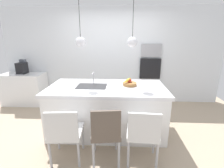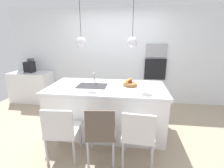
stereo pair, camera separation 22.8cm
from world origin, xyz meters
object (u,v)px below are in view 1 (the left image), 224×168
object	(u,v)px
microwave	(151,50)
chair_far	(143,133)
fruit_bowl	(129,83)
chair_middle	(106,131)
coffee_machine	(22,68)
chair_near	(65,131)
oven	(150,69)

from	to	relation	value
microwave	chair_far	size ratio (longest dim) A/B	0.62
fruit_bowl	chair_middle	distance (m)	1.14
coffee_machine	chair_middle	distance (m)	3.31
microwave	chair_near	bearing A→B (deg)	-123.03
chair_far	oven	bearing A→B (deg)	78.76
oven	chair_far	bearing A→B (deg)	-101.24
fruit_bowl	microwave	distance (m)	1.70
coffee_machine	chair_far	bearing A→B (deg)	-36.07
microwave	chair_middle	world-z (taller)	microwave
coffee_machine	chair_middle	bearing A→B (deg)	-41.60
chair_near	chair_middle	bearing A→B (deg)	0.07
microwave	chair_near	distance (m)	3.10
chair_far	chair_near	bearing A→B (deg)	-179.66
fruit_bowl	chair_near	bearing A→B (deg)	-134.42
fruit_bowl	chair_middle	xyz separation A→B (m)	(-0.37, -0.98, -0.45)
oven	chair_near	bearing A→B (deg)	-123.03
chair_near	oven	bearing A→B (deg)	56.97
chair_near	microwave	bearing A→B (deg)	56.97
coffee_machine	oven	size ratio (longest dim) A/B	0.68
oven	chair_near	world-z (taller)	oven
microwave	fruit_bowl	bearing A→B (deg)	-113.38
microwave	chair_middle	size ratio (longest dim) A/B	0.60
oven	chair_middle	distance (m)	2.71
oven	chair_far	world-z (taller)	oven
coffee_machine	microwave	xyz separation A→B (m)	(3.47, 0.30, 0.46)
microwave	chair_near	xyz separation A→B (m)	(-1.61, -2.47, -0.98)
chair_middle	chair_far	world-z (taller)	chair_middle
microwave	oven	bearing A→B (deg)	0.00
chair_middle	coffee_machine	bearing A→B (deg)	138.40
microwave	chair_middle	xyz separation A→B (m)	(-1.02, -2.47, -0.96)
fruit_bowl	chair_near	distance (m)	1.45
coffee_machine	chair_far	world-z (taller)	coffee_machine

